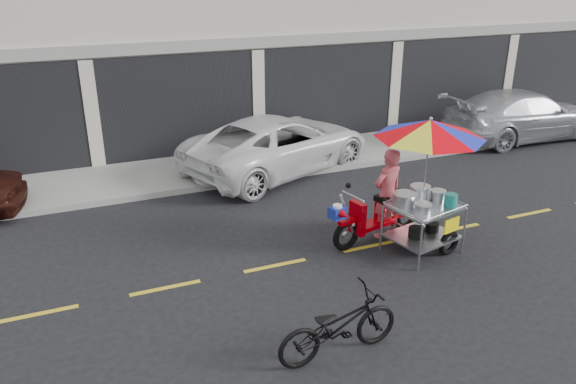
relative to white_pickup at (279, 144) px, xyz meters
name	(u,v)px	position (x,y,z in m)	size (l,w,h in m)	color
ground	(371,246)	(0.08, -4.70, -0.73)	(90.00, 90.00, 0.00)	black
sidewalk	(271,158)	(0.08, 0.80, -0.66)	(45.00, 3.00, 0.15)	gray
centerline	(371,246)	(0.08, -4.70, -0.73)	(42.00, 0.10, 0.01)	gold
white_pickup	(279,144)	(0.00, 0.00, 0.00)	(2.44, 5.28, 1.47)	white
silver_pickup	(523,115)	(8.04, -0.18, 0.02)	(2.12, 5.21, 1.51)	#B7B9C1
near_bicycle	(339,325)	(-2.01, -7.36, -0.25)	(0.65, 1.85, 0.97)	black
food_vendor_rig	(412,166)	(0.75, -4.89, 0.91)	(2.93, 2.40, 2.62)	black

